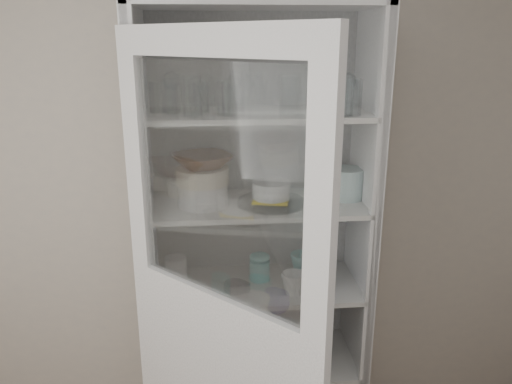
% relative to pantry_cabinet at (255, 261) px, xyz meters
% --- Properties ---
extents(wall_back, '(3.60, 0.02, 2.60)m').
position_rel_pantry_cabinet_xyz_m(wall_back, '(-0.20, 0.16, 0.36)').
color(wall_back, '#ADA49A').
rests_on(wall_back, ground).
extents(pantry_cabinet, '(1.00, 0.45, 2.10)m').
position_rel_pantry_cabinet_xyz_m(pantry_cabinet, '(0.00, 0.00, 0.00)').
color(pantry_cabinet, '#BCBCBC').
rests_on(pantry_cabinet, floor).
extents(cupboard_door, '(0.67, 0.66, 2.00)m').
position_rel_pantry_cabinet_xyz_m(cupboard_door, '(-0.18, -0.60, -0.07)').
color(cupboard_door, '#BCBCBC').
rests_on(cupboard_door, floor).
extents(tumbler_0, '(0.10, 0.10, 0.15)m').
position_rel_pantry_cabinet_xyz_m(tumbler_0, '(-0.26, -0.19, 0.80)').
color(tumbler_0, silver).
rests_on(tumbler_0, shelf_glass).
extents(tumbler_1, '(0.08, 0.08, 0.14)m').
position_rel_pantry_cabinet_xyz_m(tumbler_1, '(-0.13, -0.18, 0.79)').
color(tumbler_1, silver).
rests_on(tumbler_1, shelf_glass).
extents(tumbler_2, '(0.07, 0.07, 0.13)m').
position_rel_pantry_cabinet_xyz_m(tumbler_2, '(-0.09, -0.22, 0.79)').
color(tumbler_2, silver).
rests_on(tumbler_2, shelf_glass).
extents(tumbler_3, '(0.08, 0.08, 0.14)m').
position_rel_pantry_cabinet_xyz_m(tumbler_3, '(-0.11, -0.18, 0.79)').
color(tumbler_3, silver).
rests_on(tumbler_3, shelf_glass).
extents(tumbler_4, '(0.09, 0.09, 0.16)m').
position_rel_pantry_cabinet_xyz_m(tumbler_4, '(0.12, -0.21, 0.80)').
color(tumbler_4, silver).
rests_on(tumbler_4, shelf_glass).
extents(tumbler_5, '(0.08, 0.08, 0.14)m').
position_rel_pantry_cabinet_xyz_m(tumbler_5, '(0.37, -0.21, 0.79)').
color(tumbler_5, silver).
rests_on(tumbler_5, shelf_glass).
extents(tumbler_6, '(0.10, 0.10, 0.15)m').
position_rel_pantry_cabinet_xyz_m(tumbler_6, '(0.33, -0.23, 0.80)').
color(tumbler_6, silver).
rests_on(tumbler_6, shelf_glass).
extents(tumbler_7, '(0.07, 0.07, 0.13)m').
position_rel_pantry_cabinet_xyz_m(tumbler_7, '(-0.41, -0.06, 0.78)').
color(tumbler_7, silver).
rests_on(tumbler_7, shelf_glass).
extents(tumbler_8, '(0.09, 0.09, 0.13)m').
position_rel_pantry_cabinet_xyz_m(tumbler_8, '(-0.34, -0.09, 0.79)').
color(tumbler_8, silver).
rests_on(tumbler_8, shelf_glass).
extents(tumbler_9, '(0.08, 0.08, 0.13)m').
position_rel_pantry_cabinet_xyz_m(tumbler_9, '(-0.23, -0.04, 0.78)').
color(tumbler_9, silver).
rests_on(tumbler_9, shelf_glass).
extents(goblet_0, '(0.08, 0.08, 0.18)m').
position_rel_pantry_cabinet_xyz_m(goblet_0, '(-0.35, 0.01, 0.81)').
color(goblet_0, silver).
rests_on(goblet_0, shelf_glass).
extents(goblet_1, '(0.07, 0.07, 0.17)m').
position_rel_pantry_cabinet_xyz_m(goblet_1, '(-0.08, 0.04, 0.80)').
color(goblet_1, silver).
rests_on(goblet_1, shelf_glass).
extents(goblet_2, '(0.08, 0.08, 0.18)m').
position_rel_pantry_cabinet_xyz_m(goblet_2, '(-0.03, 0.05, 0.81)').
color(goblet_2, silver).
rests_on(goblet_2, shelf_glass).
extents(goblet_3, '(0.07, 0.07, 0.17)m').
position_rel_pantry_cabinet_xyz_m(goblet_3, '(0.41, 0.02, 0.80)').
color(goblet_3, silver).
rests_on(goblet_3, shelf_glass).
extents(plate_stack_front, '(0.21, 0.21, 0.10)m').
position_rel_pantry_cabinet_xyz_m(plate_stack_front, '(-0.23, -0.09, 0.37)').
color(plate_stack_front, silver).
rests_on(plate_stack_front, shelf_plates).
extents(plate_stack_back, '(0.20, 0.20, 0.07)m').
position_rel_pantry_cabinet_xyz_m(plate_stack_back, '(-0.30, 0.08, 0.36)').
color(plate_stack_back, silver).
rests_on(plate_stack_back, shelf_plates).
extents(cream_bowl, '(0.28, 0.28, 0.07)m').
position_rel_pantry_cabinet_xyz_m(cream_bowl, '(-0.23, -0.09, 0.45)').
color(cream_bowl, beige).
rests_on(cream_bowl, plate_stack_front).
extents(terracotta_bowl, '(0.32, 0.32, 0.06)m').
position_rel_pantry_cabinet_xyz_m(terracotta_bowl, '(-0.23, -0.09, 0.52)').
color(terracotta_bowl, '#422212').
rests_on(terracotta_bowl, cream_bowl).
extents(glass_platter, '(0.37, 0.37, 0.02)m').
position_rel_pantry_cabinet_xyz_m(glass_platter, '(0.06, -0.10, 0.33)').
color(glass_platter, silver).
rests_on(glass_platter, shelf_plates).
extents(yellow_trivet, '(0.18, 0.18, 0.01)m').
position_rel_pantry_cabinet_xyz_m(yellow_trivet, '(0.06, -0.10, 0.34)').
color(yellow_trivet, yellow).
rests_on(yellow_trivet, glass_platter).
extents(white_ramekin, '(0.17, 0.17, 0.07)m').
position_rel_pantry_cabinet_xyz_m(white_ramekin, '(0.06, -0.10, 0.38)').
color(white_ramekin, silver).
rests_on(white_ramekin, yellow_trivet).
extents(grey_bowl_stack, '(0.15, 0.15, 0.14)m').
position_rel_pantry_cabinet_xyz_m(grey_bowl_stack, '(0.41, -0.05, 0.39)').
color(grey_bowl_stack, '#A4BAB9').
rests_on(grey_bowl_stack, shelf_plates).
extents(mug_blue, '(0.14, 0.14, 0.10)m').
position_rel_pantry_cabinet_xyz_m(mug_blue, '(0.27, -0.12, -0.03)').
color(mug_blue, navy).
rests_on(mug_blue, shelf_mugs).
extents(mug_teal, '(0.14, 0.14, 0.11)m').
position_rel_pantry_cabinet_xyz_m(mug_teal, '(0.23, 0.00, -0.02)').
color(mug_teal, teal).
rests_on(mug_teal, shelf_mugs).
extents(mug_white, '(0.12, 0.12, 0.10)m').
position_rel_pantry_cabinet_xyz_m(mug_white, '(0.16, -0.19, -0.03)').
color(mug_white, silver).
rests_on(mug_white, shelf_mugs).
extents(teal_jar, '(0.10, 0.10, 0.12)m').
position_rel_pantry_cabinet_xyz_m(teal_jar, '(0.02, -0.03, -0.02)').
color(teal_jar, teal).
rests_on(teal_jar, shelf_mugs).
extents(measuring_cups, '(0.10, 0.10, 0.04)m').
position_rel_pantry_cabinet_xyz_m(measuring_cups, '(-0.10, -0.13, -0.06)').
color(measuring_cups, '#A8A8AC').
rests_on(measuring_cups, shelf_mugs).
extents(white_canister, '(0.10, 0.10, 0.12)m').
position_rel_pantry_cabinet_xyz_m(white_canister, '(-0.37, -0.02, -0.02)').
color(white_canister, silver).
rests_on(white_canister, shelf_mugs).
extents(cream_dish, '(0.33, 0.33, 0.08)m').
position_rel_pantry_cabinet_xyz_m(cream_dish, '(-0.14, -0.08, -0.44)').
color(cream_dish, beige).
rests_on(cream_dish, shelf_bot).
extents(tin_box, '(0.22, 0.17, 0.06)m').
position_rel_pantry_cabinet_xyz_m(tin_box, '(0.16, -0.05, -0.45)').
color(tin_box, '#8F919E').
rests_on(tin_box, shelf_bot).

